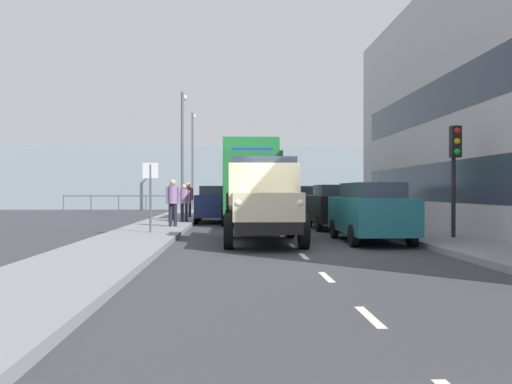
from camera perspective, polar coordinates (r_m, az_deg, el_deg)
ground_plane at (r=21.21m, az=1.90°, el=-3.91°), size 80.00×80.00×0.00m
sidewalk_left at (r=22.02m, az=13.71°, el=-3.57°), size 2.39×38.95×0.15m
sidewalk_right at (r=21.34m, az=-10.28°, el=-3.68°), size 2.39×38.95×0.15m
road_centreline_markings at (r=20.97m, az=1.95°, el=-3.94°), size 0.12×35.14×0.01m
sea_horizon at (r=43.62m, az=-0.36°, el=1.45°), size 80.00×0.80×5.00m
seawall_railing at (r=40.01m, az=-0.17°, el=-0.70°), size 28.08×0.08×1.20m
truck_vintage_cream at (r=15.11m, az=0.78°, el=-1.06°), size 2.17×5.64×2.43m
lorry_cargo_green at (r=25.50m, az=-0.65°, el=1.44°), size 2.58×8.20×3.87m
car_teal_kerbside_near at (r=15.96m, az=11.97°, el=-2.02°), size 1.76×4.34×1.72m
car_black_kerbside_1 at (r=21.16m, az=8.36°, el=-1.49°), size 1.86×3.96×1.72m
car_silver_kerbside_2 at (r=26.93m, az=6.02°, el=-1.15°), size 1.91×4.12×1.72m
car_navy_oppositeside_0 at (r=25.65m, az=-4.15°, el=-1.20°), size 1.98×4.26×1.72m
pedestrian_strolling at (r=20.59m, az=-8.78°, el=-0.68°), size 0.53×0.34×1.78m
pedestrian_couple_a at (r=23.59m, az=-7.61°, el=-0.82°), size 0.53×0.34×1.63m
pedestrian_by_lamp at (r=25.45m, az=-8.88°, el=-0.58°), size 0.53×0.34×1.74m
pedestrian_couple_b at (r=27.78m, az=-7.20°, el=-0.50°), size 0.53×0.34×1.76m
traffic_light_near at (r=16.50m, az=20.29°, el=3.53°), size 0.28×0.41×3.20m
lamp_post_promenade at (r=29.46m, az=-7.76°, el=5.21°), size 0.32×1.14×6.66m
lamp_post_far at (r=39.19m, az=-6.69°, el=4.18°), size 0.32×1.14×6.97m
street_sign at (r=17.77m, az=-11.09°, el=0.74°), size 0.50×0.07×2.25m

